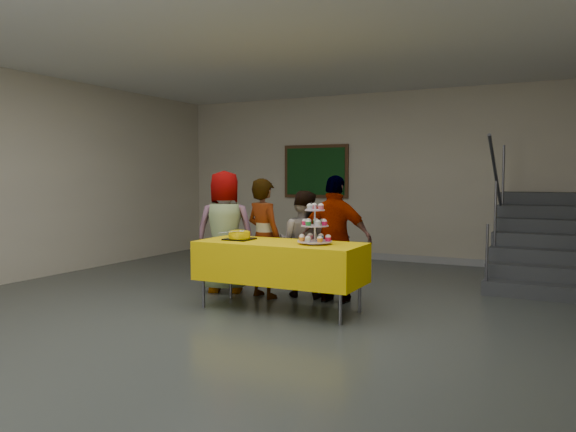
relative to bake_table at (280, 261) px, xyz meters
The scene contains 10 objects.
room_shell 1.75m from the bake_table, 100.29° to the right, with size 10.00×10.04×3.02m.
bake_table is the anchor object (origin of this frame).
cupcake_stand 0.57m from the bake_table, ahead, with size 0.38×0.38×0.44m.
bear_cake 0.59m from the bake_table, behind, with size 0.32×0.36×0.12m.
schoolchild_a 1.27m from the bake_table, 152.40° to the left, with size 0.77×0.50×1.58m, color slate.
schoolchild_b 0.74m from the bake_table, 133.66° to the left, with size 0.54×0.35×1.48m, color slate.
schoolchild_c 0.80m from the bake_table, 96.32° to the left, with size 0.64×0.50×1.33m, color #5C5C65.
schoolchild_d 0.79m from the bake_table, 57.68° to the left, with size 0.89×0.37×1.52m, color slate.
staircase 4.22m from the bake_table, 52.63° to the left, with size 1.30×2.40×2.04m.
noticeboard 4.55m from the bake_table, 108.73° to the left, with size 1.30×0.05×1.00m.
Camera 1 is at (3.02, -4.75, 1.50)m, focal length 35.00 mm.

